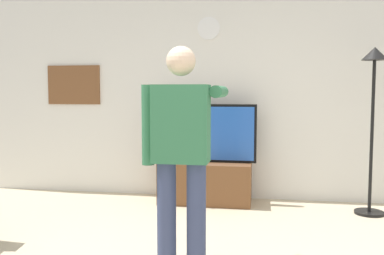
% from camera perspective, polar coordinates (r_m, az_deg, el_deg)
% --- Properties ---
extents(back_wall, '(6.40, 0.10, 2.70)m').
position_cam_1_polar(back_wall, '(5.50, 3.29, 4.64)').
color(back_wall, silver).
rests_on(back_wall, ground_plane).
extents(tv_stand, '(1.12, 0.51, 0.50)m').
position_cam_1_polar(tv_stand, '(5.29, 1.80, -7.37)').
color(tv_stand, brown).
rests_on(tv_stand, ground_plane).
extents(television, '(1.24, 0.07, 0.71)m').
position_cam_1_polar(television, '(5.24, 1.88, -0.75)').
color(television, black).
rests_on(television, tv_stand).
extents(wall_clock, '(0.28, 0.03, 0.28)m').
position_cam_1_polar(wall_clock, '(5.51, 2.26, 13.15)').
color(wall_clock, white).
extents(framed_picture, '(0.73, 0.04, 0.52)m').
position_cam_1_polar(framed_picture, '(5.97, -15.54, 5.53)').
color(framed_picture, brown).
extents(floor_lamp, '(0.32, 0.32, 1.85)m').
position_cam_1_polar(floor_lamp, '(5.07, 23.15, 3.96)').
color(floor_lamp, black).
rests_on(floor_lamp, ground_plane).
extents(person_standing_nearer_lamp, '(0.58, 0.78, 1.69)m').
position_cam_1_polar(person_standing_nearer_lamp, '(3.06, -1.40, -2.94)').
color(person_standing_nearer_lamp, '#384266').
rests_on(person_standing_nearer_lamp, ground_plane).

